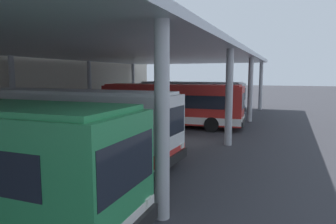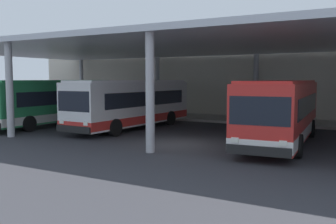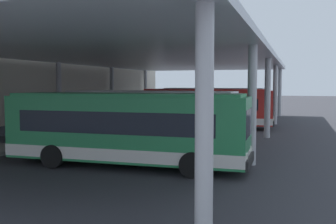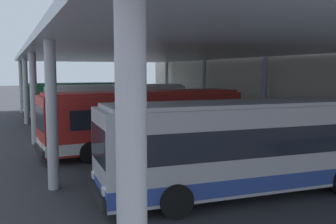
{
  "view_description": "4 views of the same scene",
  "coord_description": "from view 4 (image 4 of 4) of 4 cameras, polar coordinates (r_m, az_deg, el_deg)",
  "views": [
    {
      "loc": [
        -16.42,
        -5.58,
        3.86
      ],
      "look_at": [
        2.51,
        2.1,
        1.34
      ],
      "focal_mm": 32.31,
      "sensor_mm": 36.0,
      "label": 1
    },
    {
      "loc": [
        8.79,
        -16.49,
        3.24
      ],
      "look_at": [
        -1.86,
        2.41,
        1.35
      ],
      "focal_mm": 40.35,
      "sensor_mm": 36.0,
      "label": 2
    },
    {
      "loc": [
        -26.65,
        -4.38,
        3.55
      ],
      "look_at": [
        -1.24,
        4.02,
        1.65
      ],
      "focal_mm": 41.91,
      "sensor_mm": 36.0,
      "label": 3
    },
    {
      "loc": [
        23.1,
        -3.94,
        4.16
      ],
      "look_at": [
        3.32,
        4.43,
        1.89
      ],
      "focal_mm": 41.0,
      "sensor_mm": 36.0,
      "label": 4
    }
  ],
  "objects": [
    {
      "name": "ground_plane",
      "position": [
        23.8,
        -13.08,
        -4.2
      ],
      "size": [
        200.0,
        200.0,
        0.0
      ],
      "primitive_type": "plane",
      "color": "#333338"
    },
    {
      "name": "bench_waiting",
      "position": [
        34.73,
        4.17,
        0.23
      ],
      "size": [
        1.8,
        0.45,
        0.92
      ],
      "color": "#4C515B",
      "rests_on": "platform_kerb"
    },
    {
      "name": "trash_bin",
      "position": [
        36.83,
        2.66,
        0.59
      ],
      "size": [
        0.52,
        0.52,
        0.98
      ],
      "color": "#33383D",
      "rests_on": "platform_kerb"
    },
    {
      "name": "bus_middle_bay",
      "position": [
        19.87,
        -3.5,
        -1.23
      ],
      "size": [
        3.22,
        10.67,
        3.17
      ],
      "color": "red",
      "rests_on": "ground"
    },
    {
      "name": "platform_kerb",
      "position": [
        28.22,
        11.14,
        -2.38
      ],
      "size": [
        42.0,
        4.5,
        0.18
      ],
      "primitive_type": "cube",
      "color": "#A39E93",
      "rests_on": "ground"
    },
    {
      "name": "bus_nearest_bay",
      "position": [
        35.13,
        -12.16,
        1.8
      ],
      "size": [
        2.89,
        10.58,
        3.17
      ],
      "color": "#28844C",
      "rests_on": "ground"
    },
    {
      "name": "bus_far_bay",
      "position": [
        13.35,
        12.36,
        -4.94
      ],
      "size": [
        3.1,
        10.65,
        3.17
      ],
      "color": "#B7B7BC",
      "rests_on": "ground"
    },
    {
      "name": "bus_second_bay",
      "position": [
        29.62,
        -7.7,
        1.12
      ],
      "size": [
        2.98,
        10.61,
        3.17
      ],
      "color": "white",
      "rests_on": "ground"
    },
    {
      "name": "station_building_facade",
      "position": [
        29.87,
        16.49,
        5.61
      ],
      "size": [
        48.0,
        1.6,
        8.15
      ],
      "primitive_type": "cube",
      "color": "beige",
      "rests_on": "ground"
    },
    {
      "name": "canopy_shelter",
      "position": [
        24.98,
        -0.71,
        8.61
      ],
      "size": [
        40.0,
        17.0,
        5.55
      ],
      "color": "silver",
      "rests_on": "ground"
    }
  ]
}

